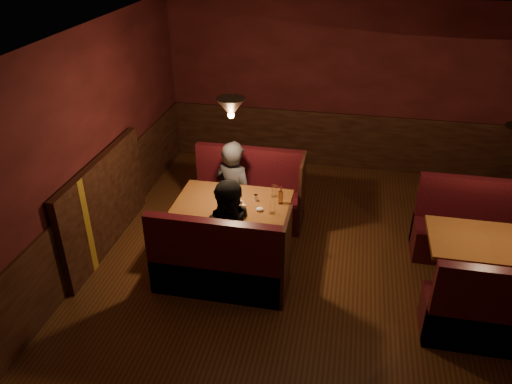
% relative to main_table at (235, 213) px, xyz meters
% --- Properties ---
extents(room, '(6.02, 7.02, 2.92)m').
position_rel_main_table_xyz_m(room, '(0.91, -0.54, 0.45)').
color(room, '#52250F').
rests_on(room, ground).
extents(main_table, '(1.47, 0.89, 1.03)m').
position_rel_main_table_xyz_m(main_table, '(0.00, 0.00, 0.00)').
color(main_table, brown).
rests_on(main_table, ground).
extents(main_bench_far, '(1.61, 0.58, 1.10)m').
position_rel_main_table_xyz_m(main_bench_far, '(0.02, 0.83, -0.26)').
color(main_bench_far, black).
rests_on(main_bench_far, ground).
extents(main_bench_near, '(1.61, 0.58, 1.10)m').
position_rel_main_table_xyz_m(main_bench_near, '(0.02, -0.83, -0.26)').
color(main_bench_near, black).
rests_on(main_bench_near, ground).
extents(second_table, '(1.36, 0.87, 0.77)m').
position_rel_main_table_xyz_m(second_table, '(3.07, -0.28, -0.04)').
color(second_table, brown).
rests_on(second_table, ground).
extents(second_bench_far, '(1.51, 0.56, 1.08)m').
position_rel_main_table_xyz_m(second_bench_far, '(3.10, 0.54, -0.26)').
color(second_bench_far, black).
rests_on(second_bench_far, ground).
extents(second_bench_near, '(1.51, 0.56, 1.08)m').
position_rel_main_table_xyz_m(second_bench_near, '(3.10, -1.09, -0.26)').
color(second_bench_near, black).
rests_on(second_bench_near, ground).
extents(diner_a, '(0.74, 0.63, 1.72)m').
position_rel_main_table_xyz_m(diner_a, '(-0.14, 0.56, 0.25)').
color(diner_a, '#313132').
rests_on(diner_a, ground).
extents(diner_b, '(0.97, 0.84, 1.71)m').
position_rel_main_table_xyz_m(diner_b, '(0.12, -0.56, 0.25)').
color(diner_b, black).
rests_on(diner_b, ground).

